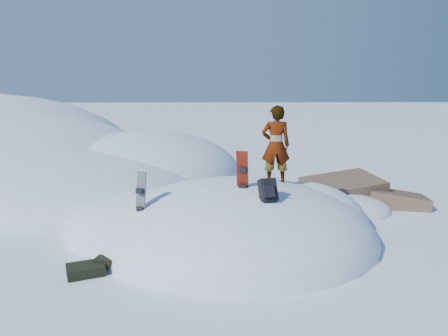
{
  "coord_description": "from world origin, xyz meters",
  "views": [
    {
      "loc": [
        -0.42,
        -10.32,
        4.0
      ],
      "look_at": [
        -0.3,
        0.3,
        1.78
      ],
      "focal_mm": 35.0,
      "sensor_mm": 36.0,
      "label": 1
    }
  ],
  "objects_px": {
    "snowboard_dark": "(140,202)",
    "person": "(276,145)",
    "backpack": "(268,190)",
    "snowboard_red": "(243,180)"
  },
  "relations": [
    {
      "from": "snowboard_dark",
      "to": "person",
      "type": "relative_size",
      "value": 0.71
    },
    {
      "from": "snowboard_dark",
      "to": "snowboard_red",
      "type": "bearing_deg",
      "value": 42.75
    },
    {
      "from": "snowboard_dark",
      "to": "backpack",
      "type": "bearing_deg",
      "value": 27.71
    },
    {
      "from": "snowboard_dark",
      "to": "backpack",
      "type": "relative_size",
      "value": 2.35
    },
    {
      "from": "snowboard_red",
      "to": "backpack",
      "type": "relative_size",
      "value": 2.42
    },
    {
      "from": "snowboard_red",
      "to": "backpack",
      "type": "bearing_deg",
      "value": -37.01
    },
    {
      "from": "backpack",
      "to": "person",
      "type": "relative_size",
      "value": 0.3
    },
    {
      "from": "snowboard_dark",
      "to": "backpack",
      "type": "height_order",
      "value": "snowboard_dark"
    },
    {
      "from": "snowboard_red",
      "to": "snowboard_dark",
      "type": "bearing_deg",
      "value": -155.33
    },
    {
      "from": "snowboard_dark",
      "to": "person",
      "type": "xyz_separation_m",
      "value": [
        3.19,
        1.28,
        1.09
      ]
    }
  ]
}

